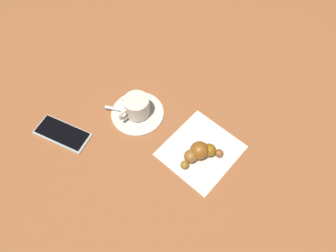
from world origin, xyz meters
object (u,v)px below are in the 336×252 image
(teaspoon, at_px, (134,112))
(sugar_packet, at_px, (134,99))
(croissant, at_px, (200,152))
(napkin, at_px, (201,150))
(cell_phone, at_px, (62,133))
(saucer, at_px, (138,113))
(espresso_cup, at_px, (136,106))

(teaspoon, relative_size, sugar_packet, 1.81)
(teaspoon, relative_size, croissant, 1.13)
(napkin, height_order, croissant, croissant)
(croissant, xyz_separation_m, cell_phone, (0.33, 0.17, -0.02))
(saucer, xyz_separation_m, napkin, (-0.21, -0.01, -0.00))
(saucer, xyz_separation_m, croissant, (-0.21, 0.00, 0.02))
(saucer, xyz_separation_m, espresso_cup, (-0.00, 0.00, 0.03))
(teaspoon, bearing_deg, espresso_cup, -135.35)
(napkin, bearing_deg, espresso_cup, 3.62)
(teaspoon, bearing_deg, croissant, -179.02)
(espresso_cup, height_order, teaspoon, espresso_cup)
(saucer, bearing_deg, sugar_packet, -37.67)
(croissant, bearing_deg, saucer, -0.90)
(sugar_packet, xyz_separation_m, croissant, (-0.25, 0.03, 0.01))
(espresso_cup, xyz_separation_m, sugar_packet, (0.03, -0.03, -0.03))
(sugar_packet, height_order, cell_phone, sugar_packet)
(teaspoon, bearing_deg, napkin, -174.92)
(napkin, xyz_separation_m, croissant, (-0.01, 0.02, 0.02))
(espresso_cup, bearing_deg, saucer, -64.97)
(espresso_cup, distance_m, cell_phone, 0.21)
(espresso_cup, xyz_separation_m, croissant, (-0.21, 0.00, -0.02))
(teaspoon, xyz_separation_m, cell_phone, (0.11, 0.17, -0.01))
(saucer, distance_m, teaspoon, 0.01)
(saucer, relative_size, napkin, 0.80)
(napkin, bearing_deg, saucer, 3.27)
(sugar_packet, distance_m, napkin, 0.24)
(teaspoon, distance_m, sugar_packet, 0.04)
(saucer, bearing_deg, espresso_cup, 115.03)
(croissant, bearing_deg, teaspoon, 0.98)
(espresso_cup, xyz_separation_m, teaspoon, (0.01, 0.01, -0.03))
(espresso_cup, distance_m, teaspoon, 0.03)
(saucer, height_order, croissant, croissant)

